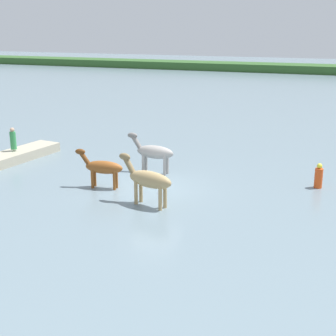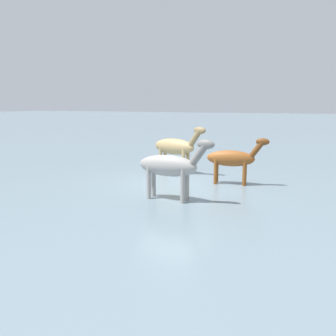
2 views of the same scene
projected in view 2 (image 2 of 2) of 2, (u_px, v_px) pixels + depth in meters
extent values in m
plane|color=slate|center=(175.00, 184.00, 13.53)|extent=(190.05, 190.05, 0.00)
ellipsoid|color=#9E9993|center=(168.00, 166.00, 11.20)|extent=(1.98, 0.67, 0.66)
cylinder|color=#9E9993|center=(187.00, 184.00, 11.17)|extent=(0.14, 0.14, 1.08)
cylinder|color=#9E9993|center=(183.00, 186.00, 10.89)|extent=(0.14, 0.14, 1.08)
cylinder|color=#9E9993|center=(154.00, 180.00, 11.69)|extent=(0.14, 0.14, 1.08)
cylinder|color=#9E9993|center=(149.00, 182.00, 11.41)|extent=(0.14, 0.14, 1.08)
cylinder|color=slate|center=(199.00, 154.00, 10.67)|extent=(0.61, 0.26, 0.72)
ellipsoid|color=slate|center=(206.00, 144.00, 10.52)|extent=(0.54, 0.25, 0.29)
ellipsoid|color=tan|center=(174.00, 147.00, 15.67)|extent=(2.12, 1.05, 0.68)
cylinder|color=tan|center=(188.00, 160.00, 15.54)|extent=(0.15, 0.15, 1.12)
cylinder|color=tan|center=(183.00, 161.00, 15.28)|extent=(0.15, 0.15, 1.12)
cylinder|color=tan|center=(165.00, 158.00, 16.26)|extent=(0.15, 0.15, 1.12)
cylinder|color=tan|center=(161.00, 159.00, 16.00)|extent=(0.15, 0.15, 1.12)
cylinder|color=olive|center=(195.00, 138.00, 14.95)|extent=(0.66, 0.37, 0.75)
ellipsoid|color=olive|center=(200.00, 130.00, 14.77)|extent=(0.60, 0.36, 0.30)
ellipsoid|color=brown|center=(231.00, 158.00, 13.38)|extent=(1.80, 0.71, 0.59)
cylinder|color=brown|center=(245.00, 171.00, 13.44)|extent=(0.13, 0.13, 0.97)
cylinder|color=brown|center=(244.00, 173.00, 13.18)|extent=(0.13, 0.13, 0.97)
cylinder|color=brown|center=(217.00, 170.00, 13.75)|extent=(0.13, 0.13, 0.97)
cylinder|color=brown|center=(215.00, 171.00, 13.48)|extent=(0.13, 0.13, 0.97)
cylinder|color=brown|center=(257.00, 149.00, 13.04)|extent=(0.56, 0.26, 0.65)
ellipsoid|color=brown|center=(263.00, 142.00, 12.94)|extent=(0.50, 0.26, 0.26)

